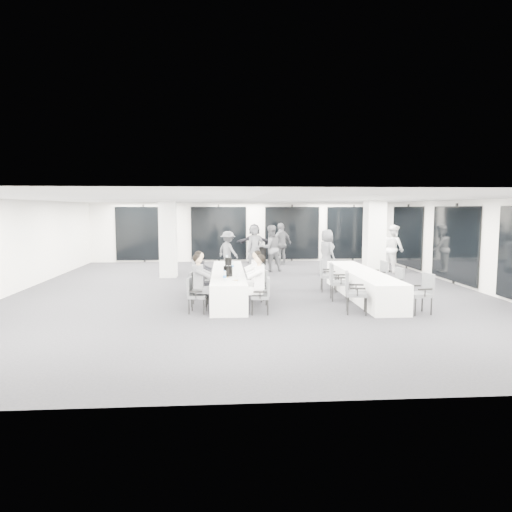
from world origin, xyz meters
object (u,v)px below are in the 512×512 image
(chair_main_left_near, at_px, (195,293))
(chair_side_left_near, at_px, (353,290))
(standing_guest_a, at_px, (255,247))
(chair_main_right_second, at_px, (260,285))
(banquet_table_main, at_px, (228,284))
(chair_side_right_near, at_px, (423,291))
(chair_side_left_mid, at_px, (337,279))
(chair_side_left_far, at_px, (326,273))
(chair_main_right_fourth, at_px, (256,277))
(chair_main_right_near, at_px, (263,293))
(chair_main_right_far, at_px, (253,272))
(standing_guest_c, at_px, (228,248))
(ice_bucket_near, at_px, (228,271))
(ice_bucket_far, at_px, (228,262))
(cocktail_table, at_px, (258,259))
(standing_guest_b, at_px, (270,245))
(chair_main_left_second, at_px, (197,287))
(chair_main_left_far, at_px, (201,271))
(chair_side_right_far, at_px, (379,274))
(chair_side_right_mid, at_px, (395,281))
(chair_main_right_mid, at_px, (258,280))
(chair_main_left_mid, at_px, (198,280))
(standing_guest_f, at_px, (254,241))
(chair_main_left_fourth, at_px, (200,274))
(standing_guest_g, at_px, (166,250))
(banquet_table_side, at_px, (362,284))
(standing_guest_h, at_px, (393,245))
(standing_guest_d, at_px, (281,241))
(standing_guest_e, at_px, (327,249))

(chair_main_left_near, relative_size, chair_side_left_near, 0.85)
(standing_guest_a, bearing_deg, chair_main_right_second, -115.04)
(banquet_table_main, height_order, chair_side_right_near, chair_side_right_near)
(chair_side_left_mid, relative_size, chair_side_left_far, 1.04)
(chair_main_right_fourth, bearing_deg, chair_main_right_near, -174.84)
(chair_main_right_far, bearing_deg, standing_guest_c, 25.07)
(ice_bucket_near, distance_m, ice_bucket_far, 2.24)
(standing_guest_c, bearing_deg, chair_side_left_near, 157.55)
(cocktail_table, bearing_deg, chair_side_left_far, -69.32)
(chair_side_left_far, height_order, standing_guest_b, standing_guest_b)
(chair_main_left_second, relative_size, chair_main_right_near, 1.01)
(chair_main_left_far, bearing_deg, chair_main_right_second, 40.13)
(chair_side_right_far, bearing_deg, chair_side_left_mid, 124.82)
(chair_side_right_mid, xyz_separation_m, ice_bucket_far, (-4.63, 1.92, 0.37))
(standing_guest_b, relative_size, standing_guest_c, 1.17)
(ice_bucket_far, bearing_deg, banquet_table_main, -90.94)
(chair_main_left_near, relative_size, chair_main_right_mid, 0.88)
(chair_main_left_mid, relative_size, chair_side_left_mid, 0.93)
(cocktail_table, bearing_deg, ice_bucket_far, -107.03)
(chair_side_left_far, relative_size, standing_guest_f, 0.48)
(chair_main_right_mid, xyz_separation_m, chair_side_left_far, (2.16, 1.11, 0.00))
(chair_main_left_near, height_order, chair_main_left_fourth, chair_main_left_fourth)
(chair_main_left_near, height_order, chair_side_right_far, chair_side_right_far)
(chair_main_right_fourth, bearing_deg, standing_guest_c, 13.58)
(chair_main_right_far, distance_m, standing_guest_b, 3.82)
(banquet_table_main, bearing_deg, standing_guest_f, 80.89)
(standing_guest_f, relative_size, ice_bucket_near, 7.65)
(chair_main_right_second, relative_size, standing_guest_g, 0.51)
(banquet_table_side, bearing_deg, standing_guest_h, 60.74)
(chair_main_right_fourth, height_order, chair_side_left_mid, chair_side_left_mid)
(chair_main_right_fourth, xyz_separation_m, standing_guest_a, (0.26, 4.16, 0.55))
(chair_main_right_fourth, distance_m, chair_main_right_far, 1.11)
(chair_main_left_fourth, relative_size, chair_main_right_far, 1.18)
(banquet_table_main, xyz_separation_m, standing_guest_a, (1.09, 4.64, 0.68))
(chair_main_left_fourth, relative_size, chair_main_left_far, 1.06)
(chair_main_right_fourth, relative_size, standing_guest_d, 0.42)
(banquet_table_side, relative_size, chair_main_right_near, 5.69)
(chair_side_left_near, height_order, ice_bucket_far, chair_side_left_near)
(standing_guest_e, bearing_deg, standing_guest_b, 43.67)
(cocktail_table, height_order, chair_side_left_near, chair_side_left_near)
(standing_guest_e, bearing_deg, chair_main_left_mid, 112.95)
(chair_side_left_far, bearing_deg, chair_main_left_second, -56.04)
(chair_side_left_mid, relative_size, chair_side_right_mid, 1.16)
(chair_main_left_far, bearing_deg, chair_main_left_near, 6.67)
(chair_side_left_mid, relative_size, chair_side_right_near, 1.05)
(chair_side_right_near, distance_m, standing_guest_g, 10.31)
(chair_main_right_second, height_order, standing_guest_e, standing_guest_e)
(chair_side_left_mid, relative_size, standing_guest_a, 0.48)
(chair_main_right_far, bearing_deg, standing_guest_f, 10.44)
(chair_main_left_second, height_order, standing_guest_d, standing_guest_d)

